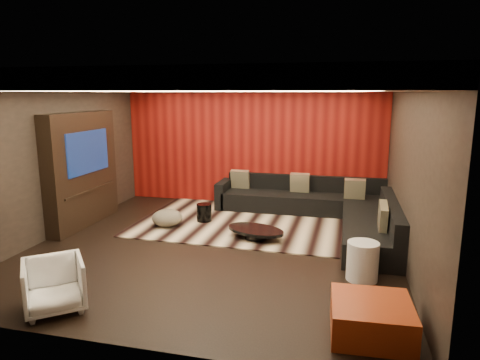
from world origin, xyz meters
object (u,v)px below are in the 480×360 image
(orange_ottoman, at_px, (371,318))
(armchair, at_px, (54,285))
(drum_stool, at_px, (204,212))
(sectional_sofa, at_px, (324,210))
(white_side_table, at_px, (362,261))
(coffee_table, at_px, (256,233))

(orange_ottoman, distance_m, armchair, 3.67)
(drum_stool, distance_m, armchair, 3.86)
(drum_stool, relative_size, sectional_sofa, 0.10)
(orange_ottoman, distance_m, sectional_sofa, 4.09)
(white_side_table, height_order, orange_ottoman, white_side_table)
(coffee_table, height_order, drum_stool, drum_stool)
(coffee_table, relative_size, drum_stool, 3.03)
(coffee_table, height_order, white_side_table, white_side_table)
(white_side_table, height_order, sectional_sofa, sectional_sofa)
(armchair, bearing_deg, drum_stool, 41.11)
(drum_stool, xyz_separation_m, orange_ottoman, (3.04, -3.48, -0.01))
(drum_stool, height_order, white_side_table, white_side_table)
(coffee_table, height_order, armchair, armchair)
(orange_ottoman, bearing_deg, sectional_sofa, 99.72)
(armchair, height_order, sectional_sofa, sectional_sofa)
(orange_ottoman, height_order, sectional_sofa, sectional_sofa)
(armchair, relative_size, sectional_sofa, 0.19)
(orange_ottoman, relative_size, armchair, 1.22)
(armchair, distance_m, sectional_sofa, 5.27)
(coffee_table, distance_m, drum_stool, 1.45)
(coffee_table, bearing_deg, sectional_sofa, 49.80)
(coffee_table, xyz_separation_m, white_side_table, (1.77, -1.28, 0.16))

